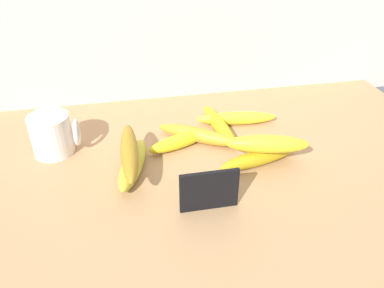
{
  "coord_description": "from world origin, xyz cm",
  "views": [
    {
      "loc": [
        -21.1,
        -61.79,
        52.37
      ],
      "look_at": [
        -7.91,
        4.51,
        8.0
      ],
      "focal_mm": 35.58,
      "sensor_mm": 36.0,
      "label": 1
    }
  ],
  "objects_px": {
    "banana_7": "(129,152)",
    "coffee_mug": "(53,134)",
    "banana_1": "(198,135)",
    "banana_5": "(237,118)",
    "banana_2": "(260,158)",
    "banana_3": "(133,164)",
    "banana_0": "(179,141)",
    "chalkboard_sign": "(209,192)",
    "banana_4": "(219,125)",
    "banana_6": "(267,144)"
  },
  "relations": [
    {
      "from": "banana_1",
      "to": "banana_2",
      "type": "bearing_deg",
      "value": -46.28
    },
    {
      "from": "banana_7",
      "to": "banana_1",
      "type": "bearing_deg",
      "value": 31.72
    },
    {
      "from": "banana_2",
      "to": "banana_6",
      "type": "xyz_separation_m",
      "value": [
        0.01,
        -0.01,
        0.04
      ]
    },
    {
      "from": "banana_1",
      "to": "banana_4",
      "type": "height_order",
      "value": "banana_1"
    },
    {
      "from": "banana_5",
      "to": "banana_7",
      "type": "relative_size",
      "value": 0.97
    },
    {
      "from": "banana_0",
      "to": "chalkboard_sign",
      "type": "bearing_deg",
      "value": -84.57
    },
    {
      "from": "banana_0",
      "to": "banana_5",
      "type": "xyz_separation_m",
      "value": [
        0.16,
        0.08,
        -0.0
      ]
    },
    {
      "from": "banana_1",
      "to": "banana_7",
      "type": "distance_m",
      "value": 0.2
    },
    {
      "from": "banana_2",
      "to": "banana_4",
      "type": "height_order",
      "value": "banana_2"
    },
    {
      "from": "coffee_mug",
      "to": "banana_2",
      "type": "height_order",
      "value": "coffee_mug"
    },
    {
      "from": "banana_0",
      "to": "banana_2",
      "type": "distance_m",
      "value": 0.19
    },
    {
      "from": "banana_1",
      "to": "banana_4",
      "type": "xyz_separation_m",
      "value": [
        0.06,
        0.04,
        -0.0
      ]
    },
    {
      "from": "banana_0",
      "to": "banana_5",
      "type": "relative_size",
      "value": 0.77
    },
    {
      "from": "banana_2",
      "to": "banana_5",
      "type": "relative_size",
      "value": 0.95
    },
    {
      "from": "banana_6",
      "to": "banana_7",
      "type": "distance_m",
      "value": 0.29
    },
    {
      "from": "banana_0",
      "to": "banana_4",
      "type": "xyz_separation_m",
      "value": [
        0.11,
        0.05,
        -0.0
      ]
    },
    {
      "from": "chalkboard_sign",
      "to": "banana_5",
      "type": "xyz_separation_m",
      "value": [
        0.14,
        0.29,
        -0.02
      ]
    },
    {
      "from": "chalkboard_sign",
      "to": "banana_6",
      "type": "distance_m",
      "value": 0.19
    },
    {
      "from": "chalkboard_sign",
      "to": "banana_2",
      "type": "height_order",
      "value": "chalkboard_sign"
    },
    {
      "from": "banana_5",
      "to": "banana_7",
      "type": "bearing_deg",
      "value": -149.74
    },
    {
      "from": "banana_7",
      "to": "banana_3",
      "type": "bearing_deg",
      "value": 64.4
    },
    {
      "from": "banana_4",
      "to": "banana_7",
      "type": "bearing_deg",
      "value": -148.86
    },
    {
      "from": "banana_3",
      "to": "banana_6",
      "type": "relative_size",
      "value": 1.02
    },
    {
      "from": "chalkboard_sign",
      "to": "banana_2",
      "type": "bearing_deg",
      "value": 38.96
    },
    {
      "from": "banana_6",
      "to": "banana_7",
      "type": "bearing_deg",
      "value": 175.75
    },
    {
      "from": "banana_1",
      "to": "banana_5",
      "type": "xyz_separation_m",
      "value": [
        0.11,
        0.06,
        -0.0
      ]
    },
    {
      "from": "banana_0",
      "to": "banana_6",
      "type": "bearing_deg",
      "value": -31.33
    },
    {
      "from": "chalkboard_sign",
      "to": "banana_2",
      "type": "relative_size",
      "value": 0.57
    },
    {
      "from": "banana_2",
      "to": "banana_7",
      "type": "xyz_separation_m",
      "value": [
        -0.28,
        0.02,
        0.04
      ]
    },
    {
      "from": "banana_3",
      "to": "banana_0",
      "type": "bearing_deg",
      "value": 33.56
    },
    {
      "from": "banana_0",
      "to": "banana_2",
      "type": "bearing_deg",
      "value": -31.69
    },
    {
      "from": "chalkboard_sign",
      "to": "banana_4",
      "type": "height_order",
      "value": "chalkboard_sign"
    },
    {
      "from": "banana_3",
      "to": "banana_7",
      "type": "xyz_separation_m",
      "value": [
        -0.0,
        -0.01,
        0.04
      ]
    },
    {
      "from": "banana_5",
      "to": "banana_1",
      "type": "bearing_deg",
      "value": -151.92
    },
    {
      "from": "chalkboard_sign",
      "to": "banana_5",
      "type": "relative_size",
      "value": 0.54
    },
    {
      "from": "coffee_mug",
      "to": "banana_4",
      "type": "height_order",
      "value": "coffee_mug"
    },
    {
      "from": "banana_1",
      "to": "banana_6",
      "type": "height_order",
      "value": "banana_6"
    },
    {
      "from": "coffee_mug",
      "to": "banana_4",
      "type": "xyz_separation_m",
      "value": [
        0.39,
        0.01,
        -0.03
      ]
    },
    {
      "from": "banana_7",
      "to": "banana_2",
      "type": "bearing_deg",
      "value": -3.26
    },
    {
      "from": "coffee_mug",
      "to": "banana_7",
      "type": "bearing_deg",
      "value": -36.53
    },
    {
      "from": "banana_7",
      "to": "coffee_mug",
      "type": "bearing_deg",
      "value": 143.47
    },
    {
      "from": "banana_6",
      "to": "banana_2",
      "type": "bearing_deg",
      "value": 153.86
    },
    {
      "from": "banana_0",
      "to": "banana_4",
      "type": "relative_size",
      "value": 0.75
    },
    {
      "from": "banana_0",
      "to": "coffee_mug",
      "type": "bearing_deg",
      "value": 172.16
    },
    {
      "from": "banana_3",
      "to": "banana_7",
      "type": "height_order",
      "value": "banana_7"
    },
    {
      "from": "banana_0",
      "to": "banana_2",
      "type": "height_order",
      "value": "banana_2"
    },
    {
      "from": "banana_2",
      "to": "banana_7",
      "type": "distance_m",
      "value": 0.28
    },
    {
      "from": "banana_2",
      "to": "banana_6",
      "type": "bearing_deg",
      "value": -26.14
    },
    {
      "from": "banana_2",
      "to": "banana_3",
      "type": "bearing_deg",
      "value": 174.67
    },
    {
      "from": "banana_5",
      "to": "coffee_mug",
      "type": "bearing_deg",
      "value": -174.76
    }
  ]
}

